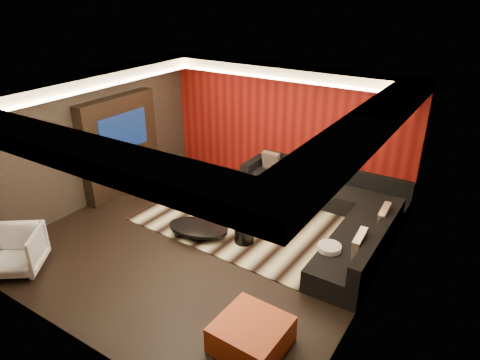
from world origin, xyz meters
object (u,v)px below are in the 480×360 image
Objects in this scene: white_side_table at (328,258)px; armchair at (16,251)px; drum_stool at (244,232)px; coffee_table at (199,231)px; sectional_sofa at (334,209)px; orange_ottoman at (251,335)px.

armchair reaches higher than white_side_table.
armchair is (-2.76, -2.72, 0.14)m from drum_stool.
coffee_table is 0.90m from drum_stool.
drum_stool reaches higher than coffee_table.
drum_stool is at bearing 18.53° from coffee_table.
coffee_table is 1.43× the size of armchair.
coffee_table is at bearing -172.27° from white_side_table.
white_side_table is 0.13× the size of sectional_sofa.
coffee_table is 2.86m from orange_ottoman.
sectional_sofa is (3.86, 4.36, -0.11)m from armchair.
armchair is at bearing -128.09° from coffee_table.
white_side_table reaches higher than drum_stool.
coffee_table is 3.11m from armchair.
coffee_table is 2.39× the size of white_side_table.
drum_stool is 1.62m from white_side_table.
armchair is 5.83m from sectional_sofa.
armchair is (-4.15, -0.66, 0.17)m from orange_ottoman.
orange_ottoman is (2.24, -1.77, 0.08)m from coffee_table.
drum_stool is 3.88m from armchair.
orange_ottoman is at bearing -38.38° from coffee_table.
armchair reaches higher than coffee_table.
coffee_table is at bearing -161.47° from drum_stool.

